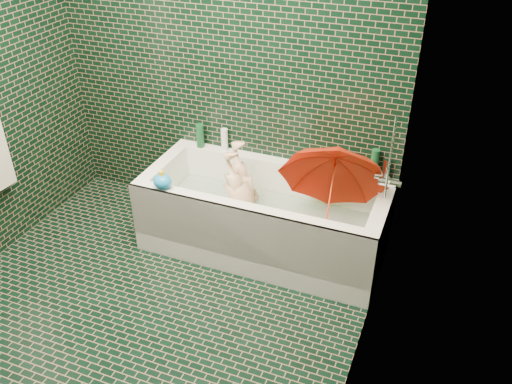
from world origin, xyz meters
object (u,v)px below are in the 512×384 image
at_px(bathtub, 264,224).
at_px(rubber_duck, 363,174).
at_px(bath_toy, 162,181).
at_px(child, 246,207).
at_px(umbrella, 330,194).

bearing_deg(bathtub, rubber_duck, 27.08).
bearing_deg(rubber_duck, bath_toy, -149.35).
relative_size(bathtub, rubber_duck, 15.81).
relative_size(child, umbrella, 1.37).
distance_m(child, bath_toy, 0.64).
xyz_separation_m(umbrella, rubber_duck, (0.14, 0.34, -0.00)).
distance_m(umbrella, bath_toy, 1.12).
relative_size(bathtub, child, 1.81).
relative_size(rubber_duck, bath_toy, 0.82).
distance_m(rubber_duck, bath_toy, 1.37).
bearing_deg(umbrella, bath_toy, -165.11).
bearing_deg(rubber_duck, bathtub, -149.32).
relative_size(umbrella, bath_toy, 5.23).
bearing_deg(rubber_duck, umbrella, -108.55).
bearing_deg(rubber_duck, child, -154.71).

